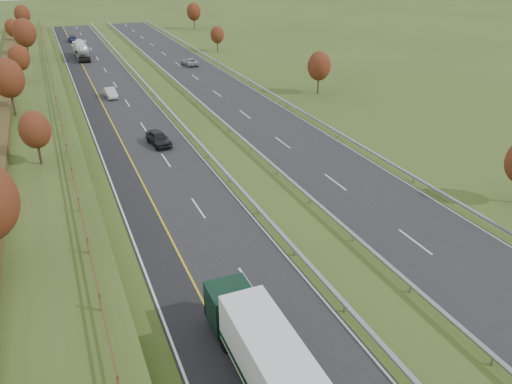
% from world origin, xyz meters
% --- Properties ---
extents(ground, '(400.00, 400.00, 0.00)m').
position_xyz_m(ground, '(8.00, 55.00, 0.00)').
color(ground, '#354A1A').
rests_on(ground, ground).
extents(near_carriageway, '(10.50, 200.00, 0.04)m').
position_xyz_m(near_carriageway, '(0.00, 60.00, 0.02)').
color(near_carriageway, black).
rests_on(near_carriageway, ground).
extents(far_carriageway, '(10.50, 200.00, 0.04)m').
position_xyz_m(far_carriageway, '(16.50, 60.00, 0.02)').
color(far_carriageway, black).
rests_on(far_carriageway, ground).
extents(hard_shoulder, '(3.00, 200.00, 0.04)m').
position_xyz_m(hard_shoulder, '(-3.75, 60.00, 0.02)').
color(hard_shoulder, black).
rests_on(hard_shoulder, ground).
extents(lane_markings, '(26.75, 200.00, 0.01)m').
position_xyz_m(lane_markings, '(6.40, 59.88, 0.05)').
color(lane_markings, silver).
rests_on(lane_markings, near_carriageway).
extents(embankment_left, '(12.00, 200.00, 2.00)m').
position_xyz_m(embankment_left, '(-13.00, 60.00, 1.00)').
color(embankment_left, '#354A1A').
rests_on(embankment_left, ground).
extents(hedge_left, '(2.20, 180.00, 1.10)m').
position_xyz_m(hedge_left, '(-15.00, 60.00, 2.55)').
color(hedge_left, '#3B3818').
rests_on(hedge_left, embankment_left).
extents(fence_left, '(0.12, 189.06, 1.20)m').
position_xyz_m(fence_left, '(-8.50, 59.59, 2.73)').
color(fence_left, '#422B19').
rests_on(fence_left, embankment_left).
extents(median_barrier_near, '(0.32, 200.00, 0.71)m').
position_xyz_m(median_barrier_near, '(5.70, 60.00, 0.61)').
color(median_barrier_near, '#96999E').
rests_on(median_barrier_near, ground).
extents(median_barrier_far, '(0.32, 200.00, 0.71)m').
position_xyz_m(median_barrier_far, '(10.80, 60.00, 0.61)').
color(median_barrier_far, '#96999E').
rests_on(median_barrier_far, ground).
extents(outer_barrier_far, '(0.32, 200.00, 0.71)m').
position_xyz_m(outer_barrier_far, '(22.30, 60.00, 0.62)').
color(outer_barrier_far, '#96999E').
rests_on(outer_barrier_far, ground).
extents(trees_left, '(6.64, 164.30, 7.66)m').
position_xyz_m(trees_left, '(-12.64, 56.63, 6.37)').
color(trees_left, '#2D2116').
rests_on(trees_left, embankment_left).
extents(trees_far, '(8.45, 118.60, 7.12)m').
position_xyz_m(trees_far, '(29.80, 89.21, 4.25)').
color(trees_far, '#2D2116').
rests_on(trees_far, ground).
extents(road_tanker, '(2.40, 11.22, 3.46)m').
position_xyz_m(road_tanker, '(-1.56, 108.56, 1.86)').
color(road_tanker, silver).
rests_on(road_tanker, near_carriageway).
extents(car_dark_near, '(2.51, 4.96, 1.62)m').
position_xyz_m(car_dark_near, '(1.63, 51.93, 0.85)').
color(car_dark_near, black).
rests_on(car_dark_near, near_carriageway).
extents(car_silver_mid, '(1.86, 4.48, 1.44)m').
position_xyz_m(car_silver_mid, '(-0.55, 75.20, 0.76)').
color(car_silver_mid, '#B3B3B8').
rests_on(car_silver_mid, near_carriageway).
extents(car_small_far, '(2.17, 4.78, 1.36)m').
position_xyz_m(car_small_far, '(-1.60, 130.55, 0.72)').
color(car_small_far, '#151B42').
rests_on(car_small_far, near_carriageway).
extents(car_oncoming, '(2.66, 5.04, 1.35)m').
position_xyz_m(car_oncoming, '(17.14, 93.10, 0.72)').
color(car_oncoming, '#A5A4A9').
rests_on(car_oncoming, far_carriageway).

